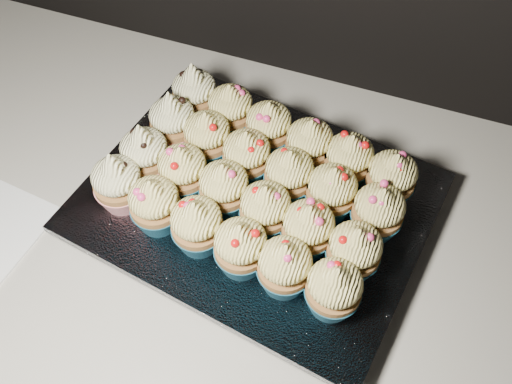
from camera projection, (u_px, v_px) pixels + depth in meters
cabinet at (149, 315)px, 1.17m from camera, size 2.40×0.60×0.86m
worktop at (100, 188)px, 0.81m from camera, size 2.44×0.64×0.04m
baking_tray at (256, 209)px, 0.75m from camera, size 0.43×0.35×0.02m
foil_lining at (256, 202)px, 0.73m from camera, size 0.47×0.39×0.01m
cupcake_0 at (118, 182)px, 0.70m from camera, size 0.06×0.06×0.10m
cupcake_1 at (155, 204)px, 0.68m from camera, size 0.06×0.06×0.08m
cupcake_2 at (197, 225)px, 0.66m from camera, size 0.06×0.06×0.08m
cupcake_3 at (241, 247)px, 0.65m from camera, size 0.06×0.06×0.08m
cupcake_4 at (285, 267)px, 0.63m from camera, size 0.06×0.06×0.08m
cupcake_5 at (334, 289)px, 0.62m from camera, size 0.06×0.06×0.08m
cupcake_6 at (145, 154)px, 0.72m from camera, size 0.06×0.06×0.10m
cupcake_7 at (183, 171)px, 0.71m from camera, size 0.06×0.06×0.08m
cupcake_8 at (224, 188)px, 0.69m from camera, size 0.06×0.06×0.08m
cupcake_9 at (265, 210)px, 0.67m from camera, size 0.06×0.06×0.08m
cupcake_10 at (308, 229)px, 0.66m from camera, size 0.06×0.06×0.08m
cupcake_11 at (354, 251)px, 0.64m from camera, size 0.06×0.06×0.08m
cupcake_12 at (173, 121)px, 0.75m from camera, size 0.06×0.06×0.10m
cupcake_13 at (208, 137)px, 0.74m from camera, size 0.06×0.06×0.08m
cupcake_14 at (247, 156)px, 0.72m from camera, size 0.06×0.06×0.08m
cupcake_15 at (289, 175)px, 0.70m from camera, size 0.06×0.06×0.08m
cupcake_16 at (331, 192)px, 0.69m from camera, size 0.06×0.06×0.08m
cupcake_17 at (378, 212)px, 0.67m from camera, size 0.06×0.06×0.08m
cupcake_18 at (195, 93)px, 0.78m from camera, size 0.06×0.06×0.10m
cupcake_19 at (231, 110)px, 0.77m from camera, size 0.06×0.06×0.08m
cupcake_20 at (269, 127)px, 0.75m from camera, size 0.06×0.06×0.08m
cupcake_21 at (309, 145)px, 0.73m from camera, size 0.06×0.06×0.08m
cupcake_22 at (349, 160)px, 0.72m from camera, size 0.06×0.06×0.08m
cupcake_23 at (391, 178)px, 0.70m from camera, size 0.06×0.06×0.08m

